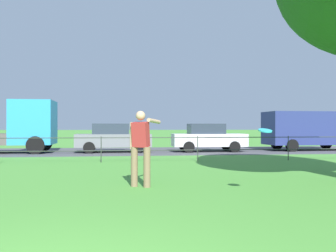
% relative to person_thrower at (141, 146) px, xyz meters
% --- Properties ---
extents(street_strip, '(80.00, 6.95, 0.01)m').
position_rel_person_thrower_xyz_m(street_strip, '(-1.23, 12.26, -0.94)').
color(street_strip, '#4C4C51').
rests_on(street_strip, ground).
extents(park_fence, '(30.35, 0.04, 1.00)m').
position_rel_person_thrower_xyz_m(park_fence, '(-1.23, 5.88, -0.28)').
color(park_fence, '#333833').
rests_on(park_fence, ground).
extents(person_thrower, '(0.75, 0.68, 1.74)m').
position_rel_person_thrower_xyz_m(person_thrower, '(0.00, 0.00, 0.00)').
color(person_thrower, '#846B4C').
rests_on(person_thrower, ground).
extents(frisbee, '(0.30, 0.30, 0.09)m').
position_rel_person_thrower_xyz_m(frisbee, '(2.36, -1.53, 0.36)').
color(frisbee, '#2DB2C6').
extents(flatbed_truck_right, '(7.35, 2.57, 2.75)m').
position_rel_person_thrower_xyz_m(flatbed_truck_right, '(-6.55, 11.61, 0.27)').
color(flatbed_truck_right, '#2D99D1').
rests_on(flatbed_truck_right, ground).
extents(car_grey_left, '(4.06, 1.92, 1.54)m').
position_rel_person_thrower_xyz_m(car_grey_left, '(-0.94, 11.52, -0.17)').
color(car_grey_left, slate).
rests_on(car_grey_left, ground).
extents(car_white_center, '(4.03, 1.87, 1.54)m').
position_rel_person_thrower_xyz_m(car_white_center, '(4.28, 11.38, -0.17)').
color(car_white_center, silver).
rests_on(car_white_center, ground).
extents(panel_van_far_right, '(5.06, 2.22, 2.24)m').
position_rel_person_thrower_xyz_m(panel_van_far_right, '(10.35, 11.72, 0.33)').
color(panel_van_far_right, navy).
rests_on(panel_van_far_right, ground).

